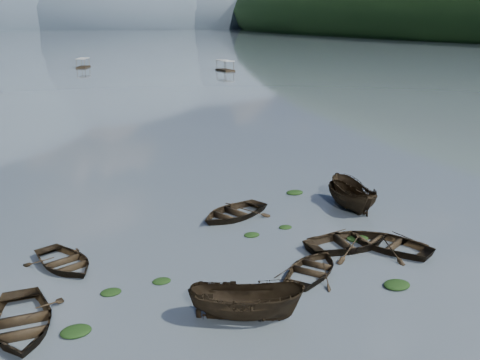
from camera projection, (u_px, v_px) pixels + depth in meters
name	position (u px, v px, depth m)	size (l,w,h in m)	color
ground_plane	(351.00, 294.00, 23.75)	(2400.00, 2400.00, 0.00)	#49535B
haze_mtn_c	(93.00, 27.00, 864.54)	(520.00, 520.00, 260.00)	#475666
haze_mtn_d	(198.00, 27.00, 935.47)	(520.00, 520.00, 220.00)	#475666
rowboat_0	(21.00, 328.00, 21.07)	(3.60, 5.04, 1.04)	black
rowboat_1	(313.00, 273.00, 25.69)	(2.93, 4.10, 0.85)	black
rowboat_2	(246.00, 319.00, 21.74)	(1.77, 4.70, 1.82)	black
rowboat_3	(388.00, 248.00, 28.54)	(3.31, 4.63, 0.96)	black
rowboat_4	(349.00, 247.00, 28.63)	(3.54, 4.96, 1.03)	black
rowboat_5	(348.00, 208.00, 34.51)	(1.65, 4.40, 1.70)	black
rowboat_6	(65.00, 266.00, 26.39)	(3.08, 4.32, 0.89)	black
rowboat_7	(233.00, 217.00, 33.03)	(3.43, 4.80, 0.99)	black
rowboat_8	(352.00, 206.00, 34.89)	(1.82, 4.85, 1.87)	black
weed_clump_0	(76.00, 333.00, 20.77)	(1.21, 0.99, 0.26)	black
weed_clump_1	(162.00, 282.00, 24.83)	(0.88, 0.70, 0.19)	black
weed_clump_2	(397.00, 286.00, 24.41)	(1.28, 1.02, 0.28)	black
weed_clump_3	(285.00, 228.00, 31.29)	(0.78, 0.66, 0.17)	black
weed_clump_4	(357.00, 239.00, 29.63)	(1.28, 1.02, 0.26)	black
weed_clump_5	(111.00, 293.00, 23.81)	(0.94, 0.76, 0.20)	black
weed_clump_6	(252.00, 235.00, 30.17)	(0.91, 0.76, 0.19)	black
weed_clump_7	(295.00, 193.00, 37.46)	(1.23, 0.98, 0.27)	black
pontoon_centre	(83.00, 68.00, 135.89)	(2.45, 5.88, 2.26)	black
pontoon_right	(225.00, 71.00, 127.52)	(2.52, 6.06, 2.32)	black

